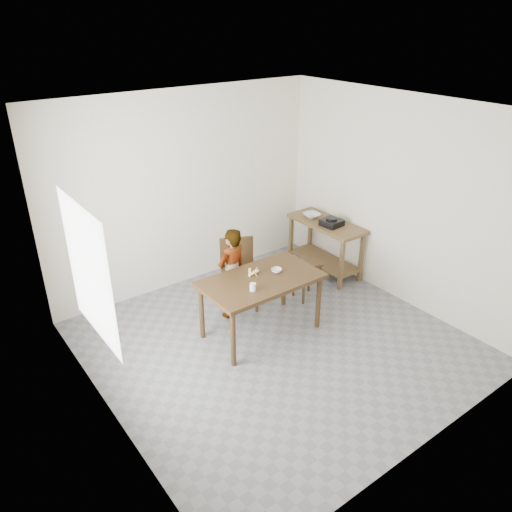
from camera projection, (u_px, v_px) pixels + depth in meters
floor at (276, 345)px, 5.93m from camera, size 4.00×4.00×0.04m
ceiling at (281, 108)px, 4.71m from camera, size 4.00×4.00×0.04m
wall_back at (185, 191)px, 6.77m from camera, size 4.00×0.04×2.70m
wall_front at (442, 327)px, 3.87m from camera, size 4.00×0.04×2.70m
wall_left at (94, 299)px, 4.24m from camera, size 0.04×4.00×2.70m
wall_right at (400, 201)px, 6.40m from camera, size 0.04×4.00×2.70m
window_pane at (89, 273)px, 4.34m from camera, size 0.02×1.10×1.30m
dining_table at (261, 306)px, 5.97m from camera, size 1.40×0.80×0.75m
prep_counter at (325, 247)px, 7.38m from camera, size 0.50×1.20×0.80m
child at (232, 273)px, 6.23m from camera, size 0.48×0.36×1.20m
dining_chair at (240, 276)px, 6.48m from camera, size 0.58×0.58×0.91m
stool at (307, 280)px, 6.75m from camera, size 0.35×0.35×0.55m
glass_tumbler at (253, 287)px, 5.53m from camera, size 0.09×0.09×0.09m
small_bowl at (277, 270)px, 5.94m from camera, size 0.14×0.14×0.04m
banana at (254, 273)px, 5.87m from camera, size 0.17×0.13×0.06m
serving_bowl at (312, 215)px, 7.35m from camera, size 0.27×0.27×0.06m
gas_burner at (332, 223)px, 7.07m from camera, size 0.29×0.29×0.09m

